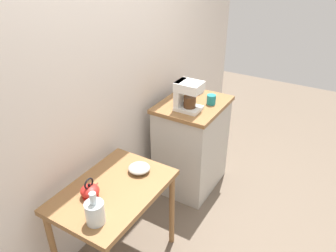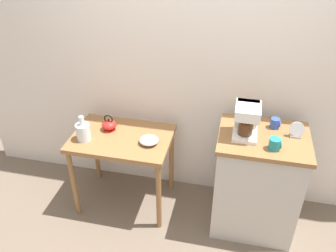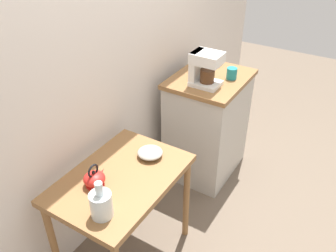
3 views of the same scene
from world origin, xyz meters
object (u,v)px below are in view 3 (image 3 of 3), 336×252
(bowl_stoneware, at_px, (150,153))
(coffee_maker, at_px, (204,67))
(mug_dark_teal, at_px, (232,73))
(glass_carafe_vase, at_px, (101,204))
(mug_blue, at_px, (200,65))
(table_clock, at_px, (218,60))
(teakettle, at_px, (95,179))

(bowl_stoneware, bearing_deg, coffee_maker, 1.06)
(coffee_maker, height_order, mug_dark_teal, coffee_maker)
(glass_carafe_vase, relative_size, mug_dark_teal, 2.49)
(bowl_stoneware, relative_size, mug_dark_teal, 1.82)
(mug_dark_teal, relative_size, mug_blue, 1.11)
(coffee_maker, relative_size, table_clock, 2.10)
(glass_carafe_vase, relative_size, table_clock, 1.80)
(teakettle, distance_m, mug_blue, 1.38)
(bowl_stoneware, distance_m, mug_dark_teal, 1.00)
(mug_dark_teal, xyz_separation_m, table_clock, (0.16, 0.20, 0.01))
(teakettle, xyz_separation_m, glass_carafe_vase, (-0.16, -0.19, 0.03))
(glass_carafe_vase, distance_m, table_clock, 1.68)
(glass_carafe_vase, bearing_deg, mug_blue, 8.42)
(bowl_stoneware, height_order, table_clock, table_clock)
(teakettle, height_order, coffee_maker, coffee_maker)
(mug_dark_teal, bearing_deg, table_clock, 50.57)
(coffee_maker, xyz_separation_m, mug_blue, (0.23, 0.15, -0.10))
(glass_carafe_vase, relative_size, coffee_maker, 0.86)
(teakettle, bearing_deg, coffee_maker, -5.37)
(teakettle, height_order, glass_carafe_vase, glass_carafe_vase)
(coffee_maker, distance_m, mug_dark_teal, 0.27)
(bowl_stoneware, distance_m, mug_blue, 1.01)
(glass_carafe_vase, xyz_separation_m, mug_blue, (1.52, 0.23, 0.15))
(table_clock, bearing_deg, bowl_stoneware, -176.66)
(teakettle, bearing_deg, table_clock, -2.09)
(bowl_stoneware, distance_m, coffee_maker, 0.81)
(teakettle, distance_m, coffee_maker, 1.18)
(glass_carafe_vase, height_order, coffee_maker, coffee_maker)
(mug_blue, bearing_deg, bowl_stoneware, -170.67)
(mug_dark_teal, distance_m, mug_blue, 0.29)
(bowl_stoneware, xyz_separation_m, teakettle, (-0.39, 0.12, 0.02))
(bowl_stoneware, height_order, mug_dark_teal, mug_dark_teal)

